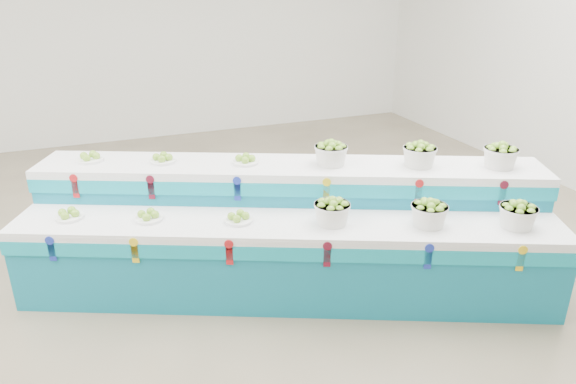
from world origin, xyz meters
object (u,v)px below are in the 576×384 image
object	(u,v)px
basket_upper_right	(500,155)
basket_lower_left	(332,211)
plate_upper_mid	(163,157)
display_stand	(288,230)

from	to	relation	value
basket_upper_right	basket_lower_left	bearing A→B (deg)	177.02
plate_upper_mid	basket_upper_right	world-z (taller)	basket_upper_right
basket_lower_left	basket_upper_right	bearing A→B (deg)	-2.98
basket_lower_left	basket_upper_right	distance (m)	1.58
display_stand	basket_upper_right	size ratio (longest dim) A/B	15.41
display_stand	basket_upper_right	world-z (taller)	basket_upper_right
basket_lower_left	basket_upper_right	size ratio (longest dim) A/B	1.00
display_stand	plate_upper_mid	size ratio (longest dim) A/B	19.37
plate_upper_mid	basket_upper_right	bearing A→B (deg)	-23.85
plate_upper_mid	display_stand	bearing A→B (deg)	-37.72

